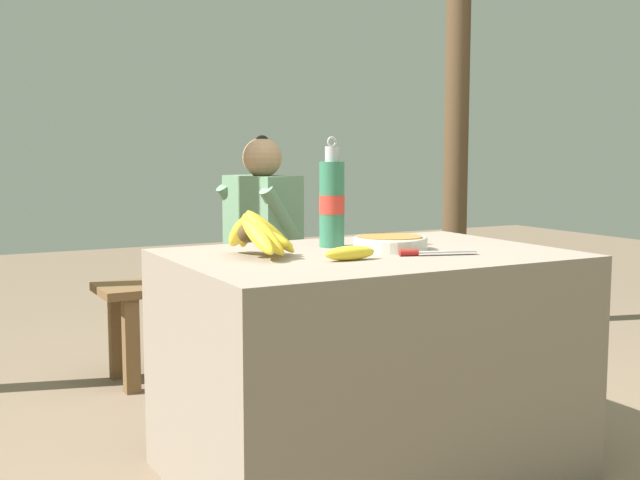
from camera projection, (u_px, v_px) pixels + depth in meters
name	position (u px, v px, depth m)	size (l,w,h in m)	color
ground_plane	(367.00, 472.00, 2.48)	(12.00, 12.00, 0.00)	#75604C
market_counter	(368.00, 364.00, 2.45)	(1.16, 0.81, 0.69)	gray
banana_bunch_ripe	(257.00, 233.00, 2.30)	(0.19, 0.31, 0.15)	#4C381E
serving_bowl	(390.00, 242.00, 2.46)	(0.23, 0.23, 0.04)	silver
water_bottle	(332.00, 202.00, 2.53)	(0.08, 0.08, 0.35)	#337556
loose_banana_front	(350.00, 253.00, 2.23)	(0.16, 0.04, 0.04)	yellow
knife	(427.00, 252.00, 2.33)	(0.23, 0.09, 0.02)	#BCBCC1
wooden_bench	(261.00, 290.00, 3.66)	(1.47, 0.32, 0.43)	brown
seated_vendor	(254.00, 236.00, 3.57)	(0.45, 0.42, 1.06)	#473828
banana_bunch_green	(345.00, 255.00, 3.84)	(0.16, 0.26, 0.13)	#4C381E
support_post_far	(457.00, 84.00, 4.37)	(0.13, 0.13, 2.70)	#4C3823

